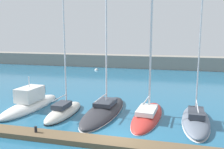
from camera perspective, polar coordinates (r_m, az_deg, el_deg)
name	(u,v)px	position (r m, az deg, el deg)	size (l,w,h in m)	color
ground_plane	(117,137)	(18.15, 1.17, -14.52)	(120.00, 120.00, 0.00)	#236084
dock_pier	(112,143)	(16.83, 0.03, -15.86)	(27.15, 1.46, 0.37)	brown
breakwater_seawall	(155,62)	(52.30, 10.14, 2.92)	(108.00, 3.65, 2.65)	gray
motorboat_white_nearest	(30,103)	(25.74, -18.62, -6.44)	(3.00, 8.65, 3.61)	white
sailboat_ivory_second	(64,111)	(23.10, -11.27, -8.45)	(2.12, 6.28, 13.43)	silver
sailboat_charcoal_third	(104,110)	(23.04, -1.89, -8.35)	(3.18, 9.87, 17.24)	#2D2D33
sailboat_red_fourth	(147,114)	(22.14, 8.34, -9.25)	(2.96, 8.62, 16.60)	#B72D28
sailboat_slate_fifth	(196,119)	(21.81, 19.06, -9.90)	(2.53, 8.08, 13.42)	slate
mooring_buoy_white	(96,70)	(48.84, -3.68, 1.00)	(0.72, 0.72, 0.72)	white
dock_bollard	(36,129)	(18.77, -17.47, -12.17)	(0.20, 0.20, 0.44)	black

